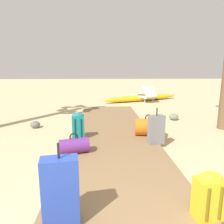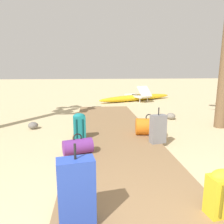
% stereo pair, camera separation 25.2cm
% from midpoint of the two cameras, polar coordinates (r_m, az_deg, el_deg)
% --- Properties ---
extents(ground_plane, '(60.00, 60.00, 0.00)m').
position_cam_midpoint_polar(ground_plane, '(4.45, 2.28, -9.94)').
color(ground_plane, '#CCB789').
extents(boardwalk, '(1.92, 7.58, 0.08)m').
position_cam_midpoint_polar(boardwalk, '(5.14, 1.53, -6.43)').
color(boardwalk, olive).
rests_on(boardwalk, ground).
extents(duffel_bag_orange, '(0.66, 0.47, 0.50)m').
position_cam_midpoint_polar(duffel_bag_orange, '(5.12, 11.09, -3.97)').
color(duffel_bag_orange, orange).
rests_on(duffel_bag_orange, boardwalk).
extents(duffel_bag_purple, '(0.59, 0.42, 0.39)m').
position_cam_midpoint_polar(duffel_bag_purple, '(4.04, -8.35, -8.96)').
color(duffel_bag_purple, '#6B2D84').
rests_on(duffel_bag_purple, boardwalk).
extents(suitcase_blue, '(0.39, 0.25, 0.86)m').
position_cam_midpoint_polar(suitcase_blue, '(2.28, -10.36, -20.33)').
color(suitcase_blue, '#2847B7').
rests_on(suitcase_blue, boardwalk).
extents(suitcase_grey, '(0.35, 0.24, 0.76)m').
position_cam_midpoint_polar(suitcase_grey, '(4.56, 13.33, -4.61)').
color(suitcase_grey, slate).
rests_on(suitcase_grey, boardwalk).
extents(backpack_yellow, '(0.31, 0.24, 0.52)m').
position_cam_midpoint_polar(backpack_yellow, '(2.62, 27.25, -19.06)').
color(backpack_yellow, gold).
rests_on(backpack_yellow, boardwalk).
extents(backpack_teal, '(0.29, 0.23, 0.59)m').
position_cam_midpoint_polar(backpack_teal, '(4.80, -7.58, -3.52)').
color(backpack_teal, '#197A7F').
rests_on(backpack_teal, boardwalk).
extents(lounge_chair, '(1.19, 1.65, 0.79)m').
position_cam_midpoint_polar(lounge_chair, '(10.83, 9.26, 4.54)').
color(lounge_chair, white).
rests_on(lounge_chair, ground).
extents(kayak, '(4.20, 2.31, 0.32)m').
position_cam_midpoint_polar(kayak, '(11.03, 8.69, 3.79)').
color(kayak, gold).
rests_on(kayak, ground).
extents(rock_right_near, '(0.33, 0.38, 0.19)m').
position_cam_midpoint_polar(rock_right_near, '(6.00, 12.86, -3.51)').
color(rock_right_near, slate).
rests_on(rock_right_near, ground).
extents(rock_left_near, '(0.38, 0.38, 0.19)m').
position_cam_midpoint_polar(rock_left_near, '(6.28, -18.85, -3.20)').
color(rock_left_near, slate).
rests_on(rock_left_near, ground).
extents(rock_right_mid, '(0.39, 0.39, 0.21)m').
position_cam_midpoint_polar(rock_right_mid, '(7.16, 17.22, -1.25)').
color(rock_right_mid, gray).
rests_on(rock_right_mid, ground).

